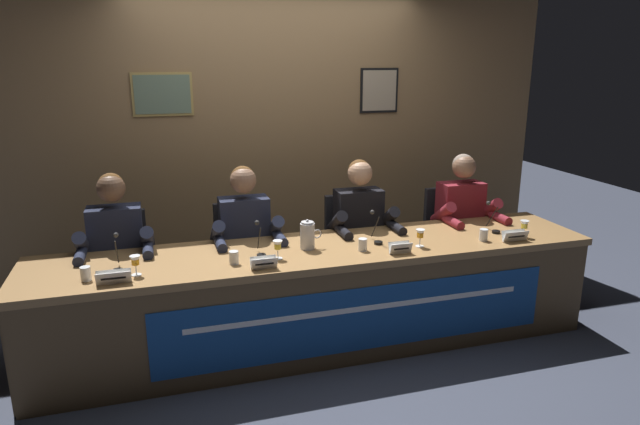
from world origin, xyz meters
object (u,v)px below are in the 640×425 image
object	(u,v)px
juice_glass_center_right	(420,235)
chair_far_right	(450,243)
juice_glass_center_left	(278,246)
panelist_center_right	(362,227)
chair_center_left	(244,264)
chair_far_left	(121,276)
water_cup_far_right	(484,235)
panelist_center_left	(247,238)
panelist_far_left	(116,249)
nameplate_center_right	(400,248)
conference_table	(326,283)
nameplate_far_right	(515,236)
nameplate_far_left	(114,277)
water_cup_center_left	(234,258)
chair_center_right	(353,253)
juice_glass_far_right	(524,226)
microphone_center_right	(376,232)
microphone_center_left	(260,244)
microphone_far_left	(117,259)
nameplate_center_left	(264,263)
juice_glass_far_left	(135,262)
water_cup_center_right	(363,245)
water_cup_far_left	(86,274)
panelist_far_right	(465,218)
water_pitcher_central	(308,235)

from	to	relation	value
juice_glass_center_right	chair_far_right	bearing A→B (deg)	47.87
juice_glass_center_left	panelist_center_right	distance (m)	0.93
chair_center_left	chair_far_left	bearing A→B (deg)	180.00
chair_center_left	water_cup_far_right	distance (m)	1.81
panelist_center_left	panelist_far_left	bearing A→B (deg)	180.00
panelist_center_left	nameplate_center_right	xyz separation A→B (m)	(0.93, -0.65, 0.04)
conference_table	nameplate_far_right	distance (m)	1.40
nameplate_far_left	panelist_center_left	distance (m)	1.09
water_cup_center_left	chair_center_right	world-z (taller)	chair_center_right
nameplate_far_left	juice_glass_far_right	xyz separation A→B (m)	(2.82, 0.07, 0.05)
chair_center_left	chair_center_right	size ratio (longest dim) A/B	1.00
microphone_center_right	microphone_center_left	bearing A→B (deg)	-178.21
microphone_center_left	juice_glass_far_right	world-z (taller)	microphone_center_left
microphone_center_left	panelist_center_right	world-z (taller)	panelist_center_right
nameplate_far_left	microphone_far_left	xyz separation A→B (m)	(0.01, 0.23, 0.03)
nameplate_far_left	nameplate_center_left	world-z (taller)	same
microphone_center_right	nameplate_far_right	world-z (taller)	microphone_center_right
microphone_center_left	juice_glass_far_left	bearing A→B (deg)	-170.00
water_cup_center_left	conference_table	bearing A→B (deg)	3.39
panelist_center_left	chair_center_right	bearing A→B (deg)	12.54
water_cup_far_right	chair_center_left	bearing A→B (deg)	154.70
juice_glass_far_left	water_cup_center_right	world-z (taller)	juice_glass_far_left
water_cup_far_left	juice_glass_center_left	bearing A→B (deg)	1.99
nameplate_far_left	panelist_far_right	xyz separation A→B (m)	(2.68, 0.65, -0.04)
nameplate_center_left	microphone_center_left	size ratio (longest dim) A/B	0.76
panelist_far_left	panelist_far_right	distance (m)	2.70
juice_glass_far_left	chair_far_right	bearing A→B (deg)	16.22
chair_center_left	nameplate_center_left	size ratio (longest dim) A/B	5.56
microphone_center_left	nameplate_center_right	size ratio (longest dim) A/B	1.42
juice_glass_center_left	chair_center_right	size ratio (longest dim) A/B	0.14
nameplate_far_right	water_pitcher_central	xyz separation A→B (m)	(-1.46, 0.27, 0.05)
chair_center_left	juice_glass_far_left	bearing A→B (deg)	-135.57
juice_glass_far_left	water_cup_center_left	size ratio (longest dim) A/B	1.46
juice_glass_far_left	panelist_far_right	size ratio (longest dim) A/B	0.10
conference_table	juice_glass_center_right	world-z (taller)	juice_glass_center_right
nameplate_center_left	water_pitcher_central	xyz separation A→B (m)	(0.36, 0.30, 0.05)
water_cup_center_right	nameplate_far_right	world-z (taller)	water_cup_center_right
juice_glass_center_right	water_pitcher_central	world-z (taller)	water_pitcher_central
chair_center_left	microphone_center_right	bearing A→B (deg)	-33.91
juice_glass_far_left	conference_table	bearing A→B (deg)	2.75
chair_far_left	juice_glass_far_right	distance (m)	2.97
panelist_center_left	nameplate_far_right	distance (m)	1.93
panelist_far_left	panelist_center_left	xyz separation A→B (m)	(0.90, 0.00, 0.00)
nameplate_center_right	panelist_center_right	bearing A→B (deg)	92.45
panelist_far_right	panelist_center_right	bearing A→B (deg)	180.00
juice_glass_center_right	chair_far_right	world-z (taller)	chair_far_right
nameplate_far_right	water_pitcher_central	bearing A→B (deg)	169.50
panelist_center_left	microphone_center_left	world-z (taller)	panelist_center_left
panelist_center_left	microphone_center_left	size ratio (longest dim) A/B	5.73
panelist_far_left	nameplate_far_right	bearing A→B (deg)	-13.24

